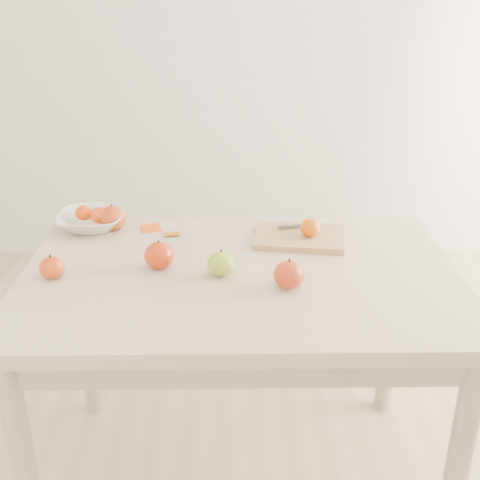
{
  "coord_description": "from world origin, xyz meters",
  "views": [
    {
      "loc": [
        -0.02,
        -1.48,
        1.49
      ],
      "look_at": [
        0.0,
        0.05,
        0.82
      ],
      "focal_mm": 45.0,
      "sensor_mm": 36.0,
      "label": 1
    }
  ],
  "objects": [
    {
      "name": "ground",
      "position": [
        0.0,
        0.0,
        0.0
      ],
      "size": [
        3.5,
        3.5,
        0.0
      ],
      "primitive_type": "plane",
      "color": "#C6B293",
      "rests_on": "ground"
    },
    {
      "name": "bowl_tangerine_near",
      "position": [
        -0.5,
        0.32,
        0.8
      ],
      "size": [
        0.06,
        0.06,
        0.05
      ],
      "primitive_type": "ellipsoid",
      "color": "#D53B07",
      "rests_on": "fruit_bowl"
    },
    {
      "name": "orange_peel_a",
      "position": [
        -0.28,
        0.29,
        0.75
      ],
      "size": [
        0.07,
        0.06,
        0.01
      ],
      "primitive_type": "cube",
      "rotation": [
        0.21,
        0.0,
        0.38
      ],
      "color": "#E84F10",
      "rests_on": "table"
    },
    {
      "name": "apple_red_e",
      "position": [
        0.12,
        -0.1,
        0.79
      ],
      "size": [
        0.08,
        0.08,
        0.07
      ],
      "primitive_type": "ellipsoid",
      "color": "maroon",
      "rests_on": "table"
    },
    {
      "name": "board_tangerine",
      "position": [
        0.22,
        0.2,
        0.8
      ],
      "size": [
        0.06,
        0.06,
        0.05
      ],
      "primitive_type": "ellipsoid",
      "color": "orange",
      "rests_on": "cutting_board"
    },
    {
      "name": "fruit_bowl",
      "position": [
        -0.47,
        0.31,
        0.78
      ],
      "size": [
        0.21,
        0.21,
        0.05
      ],
      "primitive_type": "imported",
      "color": "white",
      "rests_on": "table"
    },
    {
      "name": "bowl_tangerine_far",
      "position": [
        -0.44,
        0.3,
        0.8
      ],
      "size": [
        0.06,
        0.06,
        0.05
      ],
      "primitive_type": "ellipsoid",
      "color": "#E65908",
      "rests_on": "fruit_bowl"
    },
    {
      "name": "table",
      "position": [
        0.0,
        0.0,
        0.65
      ],
      "size": [
        1.2,
        0.8,
        0.75
      ],
      "color": "beige",
      "rests_on": "ground"
    },
    {
      "name": "orange_peel_b",
      "position": [
        -0.21,
        0.25,
        0.75
      ],
      "size": [
        0.05,
        0.04,
        0.01
      ],
      "primitive_type": "cube",
      "rotation": [
        -0.14,
        0.0,
        0.15
      ],
      "color": "#C4630D",
      "rests_on": "table"
    },
    {
      "name": "apple_red_b",
      "position": [
        -0.22,
        0.02,
        0.79
      ],
      "size": [
        0.08,
        0.08,
        0.08
      ],
      "primitive_type": "ellipsoid",
      "color": "#950606",
      "rests_on": "table"
    },
    {
      "name": "cutting_board",
      "position": [
        0.19,
        0.21,
        0.76
      ],
      "size": [
        0.29,
        0.23,
        0.02
      ],
      "primitive_type": "cube",
      "rotation": [
        0.0,
        0.0,
        -0.15
      ],
      "color": "tan",
      "rests_on": "table"
    },
    {
      "name": "apple_green",
      "position": [
        -0.05,
        -0.03,
        0.78
      ],
      "size": [
        0.08,
        0.08,
        0.07
      ],
      "primitive_type": "ellipsoid",
      "color": "#68A015",
      "rests_on": "table"
    },
    {
      "name": "apple_red_a",
      "position": [
        -0.4,
        0.3,
        0.79
      ],
      "size": [
        0.09,
        0.09,
        0.08
      ],
      "primitive_type": "ellipsoid",
      "color": "#A11909",
      "rests_on": "table"
    },
    {
      "name": "apple_red_d",
      "position": [
        -0.5,
        -0.04,
        0.78
      ],
      "size": [
        0.07,
        0.07,
        0.06
      ],
      "primitive_type": "ellipsoid",
      "color": "#921106",
      "rests_on": "table"
    },
    {
      "name": "paring_knife",
      "position": [
        0.23,
        0.28,
        0.78
      ],
      "size": [
        0.17,
        0.06,
        0.01
      ],
      "color": "white",
      "rests_on": "cutting_board"
    }
  ]
}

